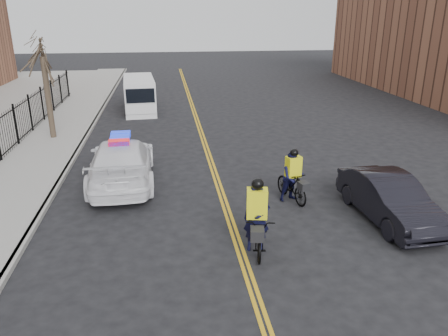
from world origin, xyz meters
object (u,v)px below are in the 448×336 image
object	(u,v)px
cargo_van	(139,95)
cyclist_near	(256,226)
police_cruiser	(122,161)
dark_sedan	(389,198)
cyclist_far	(293,180)

from	to	relation	value
cargo_van	cyclist_near	world-z (taller)	cargo_van
police_cruiser	cyclist_near	size ratio (longest dim) A/B	2.62
dark_sedan	police_cruiser	bearing A→B (deg)	149.46
dark_sedan	cyclist_near	distance (m)	4.66
dark_sedan	cyclist_near	size ratio (longest dim) A/B	1.95
dark_sedan	cyclist_near	bearing A→B (deg)	-167.82
dark_sedan	cyclist_near	xyz separation A→B (m)	(-4.49, -1.25, 0.01)
cyclist_far	cargo_van	bearing A→B (deg)	95.05
dark_sedan	cargo_van	bearing A→B (deg)	112.77
dark_sedan	cargo_van	size ratio (longest dim) A/B	0.83
dark_sedan	cargo_van	distance (m)	19.06
cargo_van	cyclist_far	xyz separation A→B (m)	(5.85, -15.26, -0.31)
cyclist_near	cargo_van	bearing A→B (deg)	112.38
police_cruiser	cyclist_far	world-z (taller)	cyclist_far
cyclist_near	cyclist_far	world-z (taller)	cyclist_near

